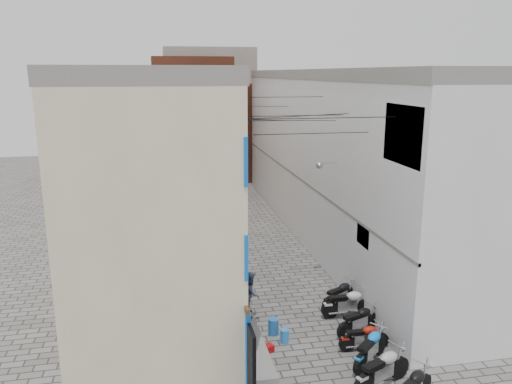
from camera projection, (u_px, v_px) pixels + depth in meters
ground at (332, 379)px, 14.72m from camera, size 90.00×90.00×0.00m
plinth at (214, 239)px, 26.72m from camera, size 0.90×26.00×0.25m
building_left at (154, 161)px, 25.10m from camera, size 5.10×27.00×9.00m
building_right at (342, 155)px, 27.01m from camera, size 5.94×26.00×9.00m
building_far_brick_left at (192, 122)px, 39.91m from camera, size 6.00×6.00×10.00m
building_far_brick_right at (249, 130)px, 42.99m from camera, size 5.00×6.00×8.00m
building_far_concrete at (209, 110)px, 45.90m from camera, size 8.00×5.00×11.00m
far_shopfront at (222, 174)px, 38.50m from camera, size 2.00×0.30×2.40m
overhead_wires at (275, 115)px, 20.36m from camera, size 5.80×13.02×1.32m
motorcycle_b at (383, 367)px, 14.24m from camera, size 2.26×1.48×1.26m
motorcycle_c at (371, 346)px, 15.40m from camera, size 1.96×1.82×1.18m
motorcycle_d at (364, 336)px, 16.20m from camera, size 1.72×0.56×0.99m
motorcycle_e at (359, 319)px, 17.20m from camera, size 1.99×1.21×1.10m
motorcycle_f at (348, 302)px, 18.40m from camera, size 2.06×0.67×1.19m
motorcycle_g at (340, 293)px, 19.18m from camera, size 1.98×1.46×1.12m
person_a at (244, 278)px, 19.25m from camera, size 0.42×0.63×1.72m
person_b at (250, 293)px, 18.00m from camera, size 0.75×0.89×1.63m
water_jug_near at (285, 336)px, 16.71m from camera, size 0.33×0.33×0.47m
water_jug_far at (273, 326)px, 17.23m from camera, size 0.41×0.41×0.57m
red_crate at (267, 349)px, 16.15m from camera, size 0.46×0.41×0.24m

